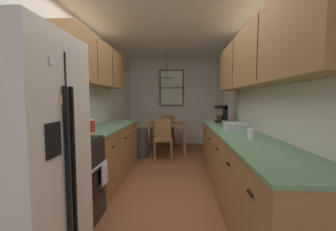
{
  "coord_description": "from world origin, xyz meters",
  "views": [
    {
      "loc": [
        0.21,
        -2.71,
        1.34
      ],
      "look_at": [
        -0.02,
        1.23,
        1.03
      ],
      "focal_mm": 22.43,
      "sensor_mm": 36.0,
      "label": 1
    }
  ],
  "objects_px": {
    "stove_range": "(67,181)",
    "dish_rack": "(235,126)",
    "refrigerator": "(20,160)",
    "mug_by_coffeemaker": "(225,123)",
    "mug_spare": "(252,133)",
    "dining_table": "(167,128)",
    "coffee_maker": "(223,113)",
    "dining_chair_far": "(167,129)",
    "microwave_over_range": "(52,65)",
    "trash_bin": "(140,143)",
    "dining_chair_near": "(163,137)",
    "storage_canister": "(91,126)"
  },
  "relations": [
    {
      "from": "dining_table",
      "to": "coffee_maker",
      "type": "bearing_deg",
      "value": -47.23
    },
    {
      "from": "coffee_maker",
      "to": "dish_rack",
      "type": "distance_m",
      "value": 1.01
    },
    {
      "from": "stove_range",
      "to": "refrigerator",
      "type": "bearing_deg",
      "value": -85.77
    },
    {
      "from": "refrigerator",
      "to": "mug_spare",
      "type": "distance_m",
      "value": 2.19
    },
    {
      "from": "stove_range",
      "to": "dining_chair_far",
      "type": "relative_size",
      "value": 1.22
    },
    {
      "from": "dining_chair_far",
      "to": "coffee_maker",
      "type": "relative_size",
      "value": 2.79
    },
    {
      "from": "refrigerator",
      "to": "coffee_maker",
      "type": "distance_m",
      "value": 3.29
    },
    {
      "from": "trash_bin",
      "to": "microwave_over_range",
      "type": "bearing_deg",
      "value": -98.82
    },
    {
      "from": "refrigerator",
      "to": "stove_range",
      "type": "height_order",
      "value": "refrigerator"
    },
    {
      "from": "dining_chair_near",
      "to": "dining_chair_far",
      "type": "bearing_deg",
      "value": 89.03
    },
    {
      "from": "stove_range",
      "to": "dining_chair_near",
      "type": "relative_size",
      "value": 1.22
    },
    {
      "from": "dining_table",
      "to": "coffee_maker",
      "type": "relative_size",
      "value": 2.98
    },
    {
      "from": "dining_chair_far",
      "to": "storage_canister",
      "type": "distance_m",
      "value": 3.33
    },
    {
      "from": "microwave_over_range",
      "to": "mug_by_coffeemaker",
      "type": "xyz_separation_m",
      "value": [
        2.06,
        1.38,
        -0.75
      ]
    },
    {
      "from": "microwave_over_range",
      "to": "trash_bin",
      "type": "bearing_deg",
      "value": 81.18
    },
    {
      "from": "microwave_over_range",
      "to": "trash_bin",
      "type": "height_order",
      "value": "microwave_over_range"
    },
    {
      "from": "mug_by_coffeemaker",
      "to": "storage_canister",
      "type": "bearing_deg",
      "value": -159.21
    },
    {
      "from": "stove_range",
      "to": "trash_bin",
      "type": "xyz_separation_m",
      "value": [
        0.29,
        2.63,
        -0.14
      ]
    },
    {
      "from": "coffee_maker",
      "to": "mug_spare",
      "type": "relative_size",
      "value": 2.7
    },
    {
      "from": "dish_rack",
      "to": "coffee_maker",
      "type": "bearing_deg",
      "value": 89.02
    },
    {
      "from": "microwave_over_range",
      "to": "mug_by_coffeemaker",
      "type": "distance_m",
      "value": 2.59
    },
    {
      "from": "mug_by_coffeemaker",
      "to": "mug_spare",
      "type": "bearing_deg",
      "value": -86.56
    },
    {
      "from": "microwave_over_range",
      "to": "mug_by_coffeemaker",
      "type": "height_order",
      "value": "microwave_over_range"
    },
    {
      "from": "stove_range",
      "to": "trash_bin",
      "type": "relative_size",
      "value": 1.65
    },
    {
      "from": "dining_chair_near",
      "to": "mug_spare",
      "type": "distance_m",
      "value": 2.59
    },
    {
      "from": "microwave_over_range",
      "to": "dining_chair_far",
      "type": "bearing_deg",
      "value": 75.89
    },
    {
      "from": "mug_spare",
      "to": "stove_range",
      "type": "bearing_deg",
      "value": -172.27
    },
    {
      "from": "coffee_maker",
      "to": "microwave_over_range",
      "type": "bearing_deg",
      "value": -137.81
    },
    {
      "from": "dining_chair_near",
      "to": "dining_table",
      "type": "bearing_deg",
      "value": 86.22
    },
    {
      "from": "microwave_over_range",
      "to": "dish_rack",
      "type": "height_order",
      "value": "microwave_over_range"
    },
    {
      "from": "dining_chair_far",
      "to": "mug_spare",
      "type": "xyz_separation_m",
      "value": [
        1.16,
        -3.55,
        0.45
      ]
    },
    {
      "from": "dining_chair_far",
      "to": "mug_by_coffeemaker",
      "type": "xyz_separation_m",
      "value": [
        1.1,
        -2.44,
        0.44
      ]
    },
    {
      "from": "dining_chair_near",
      "to": "storage_canister",
      "type": "distance_m",
      "value": 2.13
    },
    {
      "from": "microwave_over_range",
      "to": "dining_chair_near",
      "type": "distance_m",
      "value": 2.96
    },
    {
      "from": "trash_bin",
      "to": "mug_spare",
      "type": "xyz_separation_m",
      "value": [
        1.72,
        -2.36,
        0.62
      ]
    },
    {
      "from": "dining_chair_near",
      "to": "dish_rack",
      "type": "xyz_separation_m",
      "value": [
        1.18,
        -1.6,
        0.45
      ]
    },
    {
      "from": "dining_table",
      "to": "mug_spare",
      "type": "distance_m",
      "value": 3.14
    },
    {
      "from": "dining_chair_far",
      "to": "dining_table",
      "type": "bearing_deg",
      "value": -88.15
    },
    {
      "from": "stove_range",
      "to": "coffee_maker",
      "type": "distance_m",
      "value": 2.86
    },
    {
      "from": "dining_chair_near",
      "to": "mug_spare",
      "type": "xyz_separation_m",
      "value": [
        1.19,
        -2.26,
        0.45
      ]
    },
    {
      "from": "microwave_over_range",
      "to": "dish_rack",
      "type": "xyz_separation_m",
      "value": [
        2.12,
        0.93,
        -0.75
      ]
    },
    {
      "from": "microwave_over_range",
      "to": "mug_spare",
      "type": "distance_m",
      "value": 2.27
    },
    {
      "from": "dining_table",
      "to": "dining_chair_far",
      "type": "distance_m",
      "value": 0.65
    },
    {
      "from": "microwave_over_range",
      "to": "storage_canister",
      "type": "distance_m",
      "value": 0.96
    },
    {
      "from": "stove_range",
      "to": "dining_table",
      "type": "distance_m",
      "value": 3.3
    },
    {
      "from": "storage_canister",
      "to": "mug_spare",
      "type": "height_order",
      "value": "storage_canister"
    },
    {
      "from": "refrigerator",
      "to": "stove_range",
      "type": "xyz_separation_m",
      "value": [
        -0.05,
        0.7,
        -0.43
      ]
    },
    {
      "from": "stove_range",
      "to": "dish_rack",
      "type": "distance_m",
      "value": 2.26
    },
    {
      "from": "microwave_over_range",
      "to": "dining_chair_far",
      "type": "relative_size",
      "value": 0.69
    },
    {
      "from": "mug_spare",
      "to": "storage_canister",
      "type": "bearing_deg",
      "value": 169.8
    }
  ]
}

